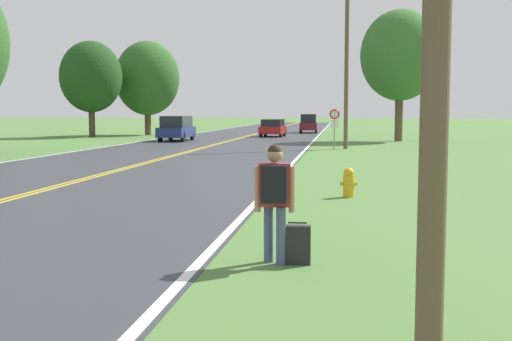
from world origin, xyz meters
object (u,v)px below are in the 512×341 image
Objects in this scene: hitchhiker_person at (275,191)px; tree_far_back at (91,77)px; traffic_sign at (335,119)px; car_maroon_van_mid_near at (308,123)px; tree_behind_sign at (400,56)px; suitcase at (297,245)px; tree_left_verge at (147,78)px; car_red_hatchback_approaching at (273,127)px; car_dark_blue_van_nearest at (177,128)px; fire_hydrant at (349,182)px.

tree_far_back reaches higher than hitchhiker_person.
traffic_sign reaches higher than car_maroon_van_mid_near.
tree_far_back is (-24.84, 3.99, -1.14)m from tree_behind_sign.
suitcase is 27.40m from traffic_sign.
tree_left_verge is at bearing 58.57° from tree_far_back.
car_red_hatchback_approaching is (-5.17, 45.39, 0.52)m from suitcase.
car_dark_blue_van_nearest is at bearing 14.27° from hitchhiker_person.
suitcase is 55.67m from car_maroon_van_mid_near.
hitchhiker_person is 2.81× the size of suitcase.
fire_hydrant is (1.13, 7.34, -0.66)m from hitchhiker_person.
car_red_hatchback_approaching is (6.13, 8.75, -0.17)m from car_dark_blue_van_nearest.
car_red_hatchback_approaching is (11.72, -2.42, -4.34)m from tree_left_verge.
car_red_hatchback_approaching reaches higher than fire_hydrant.
tree_behind_sign reaches higher than car_maroon_van_mid_near.
tree_left_verge is at bearing 129.92° from traffic_sign.
car_red_hatchback_approaching is at bearing 3.71° from hitchhiker_person.
car_maroon_van_mid_near is at bearing 113.43° from tree_behind_sign.
fire_hydrant is at bearing -88.34° from traffic_sign.
hitchhiker_person is at bearing -97.45° from tree_behind_sign.
car_red_hatchback_approaching is (-4.85, 45.44, -0.25)m from hitchhiker_person.
traffic_sign is 0.59× the size of car_red_hatchback_approaching.
traffic_sign is at bearing -129.70° from car_dark_blue_van_nearest.
tree_behind_sign is at bearing 21.40° from car_maroon_van_mid_near.
car_red_hatchback_approaching is at bearing 145.35° from tree_behind_sign.
tree_far_back reaches higher than car_red_hatchback_approaching.
tree_behind_sign reaches higher than hitchhiker_person.
car_red_hatchback_approaching is (14.94, 2.85, -4.22)m from tree_far_back.
tree_left_verge is 12.73m from car_red_hatchback_approaching.
car_maroon_van_mid_near is (14.23, 7.79, -4.16)m from tree_left_verge.
car_red_hatchback_approaching is at bearing 10.79° from tree_far_back.
tree_behind_sign is at bearing 82.85° from fire_hydrant.
tree_behind_sign is at bearing 58.03° from car_red_hatchback_approaching.
car_red_hatchback_approaching is at bearing -35.85° from car_dark_blue_van_nearest.
car_red_hatchback_approaching is at bearing 4.12° from suitcase.
tree_behind_sign is 19.29m from car_maroon_van_mid_near.
car_maroon_van_mid_near is (17.45, 13.06, -4.04)m from tree_far_back.
suitcase is at bearing -70.54° from tree_left_verge.
tree_left_verge reaches higher than traffic_sign.
tree_far_back is 1.93× the size of car_maroon_van_mid_near.
tree_left_verge is 2.05× the size of car_maroon_van_mid_near.
tree_far_back reaches higher than car_dark_blue_van_nearest.
traffic_sign is (0.22, 27.36, 1.45)m from suitcase.
tree_behind_sign reaches higher than traffic_sign.
car_maroon_van_mid_near reaches higher than hitchhiker_person.
tree_left_verge is 13.18m from car_dark_blue_van_nearest.
traffic_sign is at bearing -50.08° from tree_left_verge.
fire_hydrant is 0.18× the size of car_maroon_van_mid_near.
car_red_hatchback_approaching is at bearing -11.68° from tree_left_verge.
suitcase is 45.69m from car_red_hatchback_approaching.
traffic_sign is 0.24× the size of tree_behind_sign.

